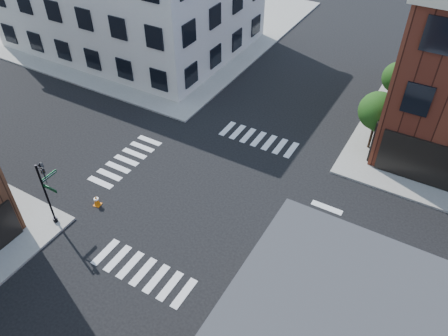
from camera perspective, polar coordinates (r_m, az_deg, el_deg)
ground at (r=28.49m, az=-1.83°, el=-3.51°), size 120.00×120.00×0.00m
sidewalk_nw at (r=53.65m, az=-9.64°, el=18.45°), size 30.00×30.00×0.15m
tree_near at (r=32.09m, az=19.51°, el=6.80°), size 2.69×2.69×4.49m
tree_far at (r=37.44m, az=21.78°, el=10.70°), size 2.43×2.43×4.07m
signal_pole at (r=26.74m, az=-22.16°, el=-2.43°), size 1.29×1.24×4.60m
box_truck at (r=22.46m, az=17.72°, el=-14.99°), size 8.41×2.92×3.75m
traffic_cone at (r=28.69m, az=-16.31°, el=-4.10°), size 0.50×0.50×0.80m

